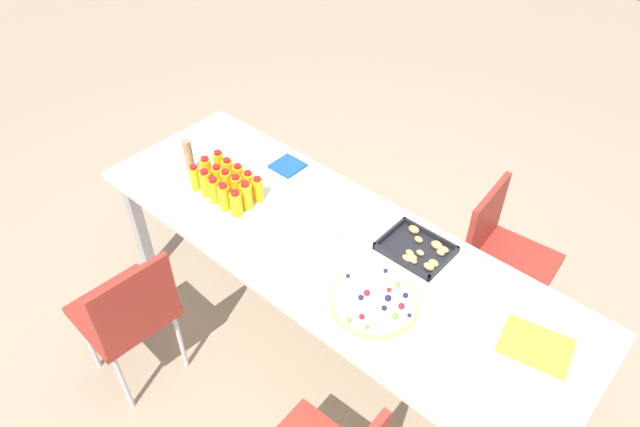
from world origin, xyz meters
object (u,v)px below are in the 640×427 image
(juice_bottle_2, at_px, (214,191))
(juice_bottle_12, at_px, (239,177))
(juice_bottle_10, at_px, (218,164))
(juice_bottle_14, at_px, (258,189))
(juice_bottle_8, at_px, (237,188))
(party_table, at_px, (329,251))
(juice_bottle_9, at_px, (246,196))
(juice_bottle_1, at_px, (206,183))
(juice_bottle_11, at_px, (228,171))
(juice_bottle_6, at_px, (218,177))
(juice_bottle_0, at_px, (195,178))
(juice_bottle_7, at_px, (227,183))
(chair_near_left, at_px, (129,312))
(juice_bottle_13, at_px, (249,183))
(juice_bottle_4, at_px, (236,204))
(plate_stack, at_px, (319,235))
(napkin_stack, at_px, (288,166))
(snack_tray, at_px, (418,250))
(fruit_pizza, at_px, (375,301))
(juice_bottle_5, at_px, (206,170))
(juice_bottle_3, at_px, (224,197))
(cardboard_tube, at_px, (189,157))
(paper_folder, at_px, (536,346))
(chair_far_right, at_px, (502,250))

(juice_bottle_2, xyz_separation_m, juice_bottle_12, (0.00, 0.15, -0.00))
(juice_bottle_10, xyz_separation_m, juice_bottle_14, (0.30, -0.01, -0.00))
(juice_bottle_8, relative_size, juice_bottle_12, 1.07)
(party_table, bearing_deg, juice_bottle_9, -169.23)
(juice_bottle_1, height_order, juice_bottle_11, juice_bottle_1)
(juice_bottle_6, bearing_deg, juice_bottle_0, -133.21)
(juice_bottle_0, xyz_separation_m, juice_bottle_1, (0.07, 0.01, 0.00))
(juice_bottle_2, height_order, juice_bottle_7, juice_bottle_7)
(chair_near_left, distance_m, juice_bottle_14, 0.82)
(juice_bottle_12, bearing_deg, juice_bottle_13, -0.66)
(juice_bottle_6, xyz_separation_m, juice_bottle_8, (0.14, 0.00, 0.01))
(juice_bottle_2, height_order, juice_bottle_4, juice_bottle_2)
(juice_bottle_9, height_order, plate_stack, juice_bottle_9)
(juice_bottle_4, bearing_deg, napkin_stack, 100.77)
(juice_bottle_9, bearing_deg, juice_bottle_14, 89.06)
(juice_bottle_4, xyz_separation_m, juice_bottle_7, (-0.14, 0.07, 0.01))
(juice_bottle_12, bearing_deg, juice_bottle_6, -135.66)
(juice_bottle_13, relative_size, snack_tray, 0.44)
(juice_bottle_10, height_order, napkin_stack, juice_bottle_10)
(juice_bottle_9, relative_size, juice_bottle_12, 1.09)
(juice_bottle_14, bearing_deg, napkin_stack, 105.74)
(chair_near_left, relative_size, juice_bottle_9, 5.56)
(fruit_pizza, bearing_deg, juice_bottle_12, 171.68)
(plate_stack, bearing_deg, juice_bottle_0, -167.67)
(juice_bottle_11, distance_m, fruit_pizza, 1.05)
(juice_bottle_10, bearing_deg, juice_bottle_5, -91.31)
(party_table, bearing_deg, juice_bottle_13, -179.25)
(juice_bottle_3, bearing_deg, snack_tray, 23.52)
(juice_bottle_11, bearing_deg, napkin_stack, 63.37)
(juice_bottle_13, distance_m, cardboard_tube, 0.36)
(juice_bottle_2, relative_size, cardboard_tube, 0.71)
(juice_bottle_5, xyz_separation_m, paper_folder, (1.70, 0.18, -0.07))
(juice_bottle_14, bearing_deg, party_table, 1.34)
(juice_bottle_9, height_order, juice_bottle_11, juice_bottle_9)
(chair_far_right, bearing_deg, snack_tray, -25.22)
(juice_bottle_3, height_order, paper_folder, juice_bottle_3)
(juice_bottle_13, bearing_deg, juice_bottle_10, 179.51)
(fruit_pizza, bearing_deg, juice_bottle_3, -179.10)
(paper_folder, bearing_deg, juice_bottle_4, -170.07)
(juice_bottle_2, bearing_deg, juice_bottle_9, 26.27)
(juice_bottle_13, distance_m, snack_tray, 0.89)
(snack_tray, bearing_deg, paper_folder, -10.90)
(juice_bottle_2, relative_size, juice_bottle_8, 0.95)
(juice_bottle_5, relative_size, napkin_stack, 0.98)
(juice_bottle_1, xyz_separation_m, cardboard_tube, (-0.20, 0.06, 0.03))
(juice_bottle_9, bearing_deg, chair_far_right, 39.59)
(juice_bottle_2, xyz_separation_m, juice_bottle_13, (0.08, 0.15, -0.00))
(party_table, height_order, cardboard_tube, cardboard_tube)
(juice_bottle_4, bearing_deg, juice_bottle_5, 167.00)
(juice_bottle_2, bearing_deg, juice_bottle_4, 2.65)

